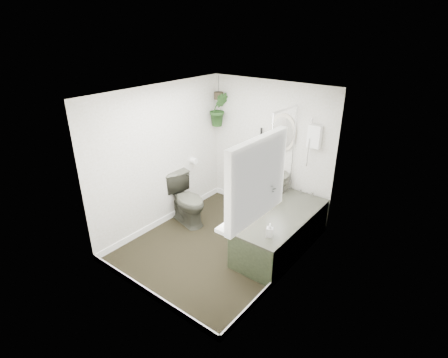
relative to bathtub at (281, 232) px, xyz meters
The scene contains 22 objects.
floor 0.99m from the bathtub, 147.99° to the right, with size 2.30×2.80×0.02m, color black.
ceiling 2.23m from the bathtub, 147.99° to the right, with size 2.30×2.80×0.02m, color white.
wall_back 1.49m from the bathtub, 131.32° to the left, with size 2.30×0.02×2.30m, color white.
wall_front 2.24m from the bathtub, 112.73° to the right, with size 2.30×0.02×2.30m, color white.
wall_left 2.20m from the bathtub, 165.69° to the right, with size 0.02×2.80×2.30m, color white.
wall_right 1.06m from the bathtub, 54.25° to the right, with size 0.02×2.80×2.30m, color white.
skirting 0.97m from the bathtub, 147.99° to the right, with size 2.30×2.80×0.10m, color white.
bathtub is the anchor object (origin of this frame).
bath_screen 1.15m from the bathtub, 123.96° to the left, with size 0.04×0.72×1.40m, color silver, non-canonical shape.
shower_box 1.51m from the bathtub, 90.00° to the left, with size 0.20×0.10×0.35m, color white.
oval_mirror 1.59m from the bathtub, 122.30° to the left, with size 0.46×0.03×0.62m, color #C0B79F.
wall_sconce 1.70m from the bathtub, 137.85° to the left, with size 0.04×0.04×0.22m, color black.
toilet_roll_holder 2.01m from the bathtub, behind, with size 0.11×0.11×0.11m, color white.
window_recess 1.84m from the bathtub, 76.41° to the right, with size 0.08×1.00×0.90m, color white.
window_sill 1.54m from the bathtub, 79.61° to the right, with size 0.18×1.00×0.04m, color white.
window_blinds 1.83m from the bathtub, 78.46° to the right, with size 0.01×0.86×0.76m, color white.
toilet 1.68m from the bathtub, behind, with size 0.46×0.81×0.83m, color #3D3E33.
pedestal_sink 0.85m from the bathtub, 130.89° to the left, with size 0.51×0.43×0.87m, color #3D3E33, non-canonical shape.
sill_plant 1.44m from the bathtub, 74.48° to the right, with size 0.23×0.20×0.26m, color black.
hanging_plant 2.40m from the bathtub, 157.04° to the left, with size 0.33×0.26×0.59m, color black.
soap_bottle 0.72m from the bathtub, 77.02° to the right, with size 0.09×0.09×0.19m, color black.
hanging_pot 2.55m from the bathtub, 157.04° to the left, with size 0.16×0.16×0.12m, color black.
Camera 1 is at (2.82, -3.47, 3.13)m, focal length 28.00 mm.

